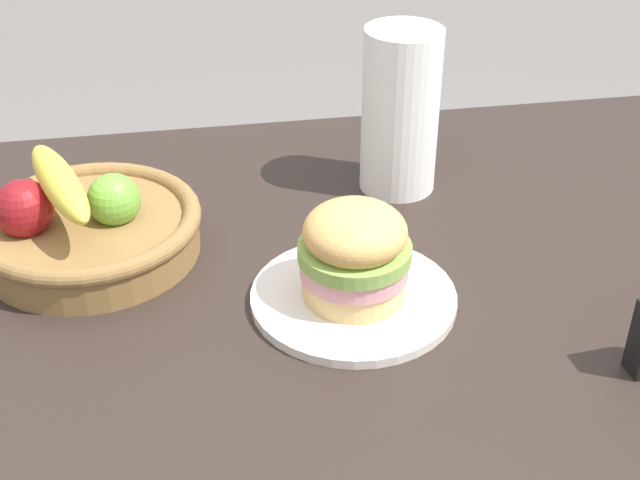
{
  "coord_description": "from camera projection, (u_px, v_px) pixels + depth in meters",
  "views": [
    {
      "loc": [
        -0.13,
        -0.9,
        1.38
      ],
      "look_at": [
        0.02,
        -0.02,
        0.81
      ],
      "focal_mm": 48.96,
      "sensor_mm": 36.0,
      "label": 1
    }
  ],
  "objects": [
    {
      "name": "paper_towel_roll",
      "position": [
        400.0,
        111.0,
        1.24
      ],
      "size": [
        0.11,
        0.11,
        0.24
      ],
      "primitive_type": "cylinder",
      "color": "white",
      "rests_on": "dining_table"
    },
    {
      "name": "fruit_basket",
      "position": [
        86.0,
        225.0,
        1.12
      ],
      "size": [
        0.29,
        0.29,
        0.14
      ],
      "color": "olive",
      "rests_on": "dining_table"
    },
    {
      "name": "sandwich",
      "position": [
        355.0,
        252.0,
        1.02
      ],
      "size": [
        0.13,
        0.13,
        0.12
      ],
      "color": "#E5BC75",
      "rests_on": "plate"
    },
    {
      "name": "plate",
      "position": [
        353.0,
        298.0,
        1.05
      ],
      "size": [
        0.25,
        0.25,
        0.01
      ],
      "primitive_type": "cylinder",
      "color": "silver",
      "rests_on": "dining_table"
    },
    {
      "name": "dining_table",
      "position": [
        301.0,
        334.0,
        1.16
      ],
      "size": [
        1.4,
        0.9,
        0.75
      ],
      "color": "#2D231E",
      "rests_on": "ground_plane"
    }
  ]
}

